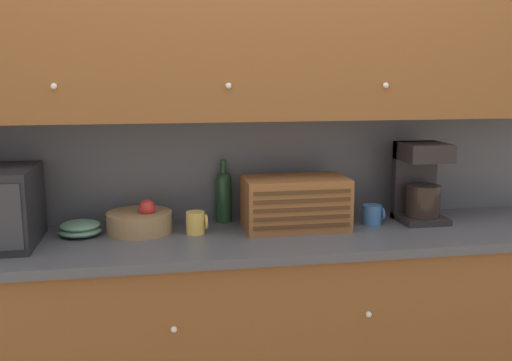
# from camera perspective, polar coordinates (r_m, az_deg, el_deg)

# --- Properties ---
(wall_back) EXTENTS (5.63, 0.06, 2.60)m
(wall_back) POSITION_cam_1_polar(r_m,az_deg,el_deg) (2.84, -0.90, 4.31)
(wall_back) COLOR silver
(wall_back) RESTS_ON ground_plane
(counter_unit) EXTENTS (3.25, 0.66, 0.90)m
(counter_unit) POSITION_cam_1_polar(r_m,az_deg,el_deg) (2.73, 0.37, -14.45)
(counter_unit) COLOR brown
(counter_unit) RESTS_ON ground_plane
(backsplash_panel) EXTENTS (3.23, 0.01, 0.51)m
(backsplash_panel) POSITION_cam_1_polar(r_m,az_deg,el_deg) (2.82, -0.78, 1.27)
(backsplash_panel) COLOR #4C4C51
(backsplash_panel) RESTS_ON counter_unit
(upper_cabinets) EXTENTS (3.23, 0.36, 0.86)m
(upper_cabinets) POSITION_cam_1_polar(r_m,az_deg,el_deg) (2.67, 3.55, 15.35)
(upper_cabinets) COLOR brown
(upper_cabinets) RESTS_ON backsplash_panel
(bowl_stack_on_counter) EXTENTS (0.19, 0.19, 0.07)m
(bowl_stack_on_counter) POSITION_cam_1_polar(r_m,az_deg,el_deg) (2.66, -17.16, -4.59)
(bowl_stack_on_counter) COLOR slate
(bowl_stack_on_counter) RESTS_ON counter_unit
(fruit_basket) EXTENTS (0.29, 0.29, 0.15)m
(fruit_basket) POSITION_cam_1_polar(r_m,az_deg,el_deg) (2.64, -11.54, -4.03)
(fruit_basket) COLOR #937047
(fruit_basket) RESTS_ON counter_unit
(mug_blue_second) EXTENTS (0.10, 0.08, 0.10)m
(mug_blue_second) POSITION_cam_1_polar(r_m,az_deg,el_deg) (2.58, -6.00, -4.22)
(mug_blue_second) COLOR gold
(mug_blue_second) RESTS_ON counter_unit
(wine_bottle) EXTENTS (0.08, 0.08, 0.30)m
(wine_bottle) POSITION_cam_1_polar(r_m,az_deg,el_deg) (2.77, -3.26, -1.36)
(wine_bottle) COLOR #19381E
(wine_bottle) RESTS_ON counter_unit
(bread_box) EXTENTS (0.48, 0.27, 0.24)m
(bread_box) POSITION_cam_1_polar(r_m,az_deg,el_deg) (2.65, 3.93, -2.25)
(bread_box) COLOR brown
(bread_box) RESTS_ON counter_unit
(mug) EXTENTS (0.10, 0.09, 0.09)m
(mug) POSITION_cam_1_polar(r_m,az_deg,el_deg) (2.79, 11.56, -3.35)
(mug) COLOR #38669E
(mug) RESTS_ON counter_unit
(coffee_maker) EXTENTS (0.22, 0.22, 0.39)m
(coffee_maker) POSITION_cam_1_polar(r_m,az_deg,el_deg) (2.88, 16.09, -0.13)
(coffee_maker) COLOR black
(coffee_maker) RESTS_ON counter_unit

